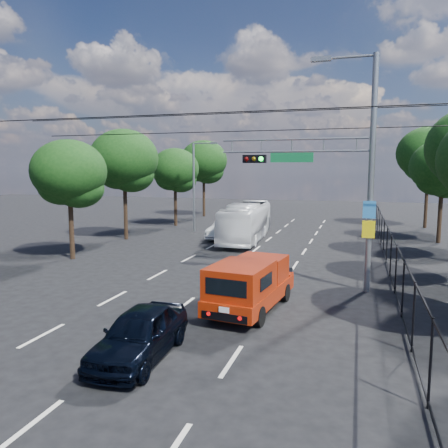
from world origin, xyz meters
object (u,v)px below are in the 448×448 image
at_px(navy_hatchback, 140,334).
at_px(red_pickup, 251,283).
at_px(signal_mast, 340,164).
at_px(white_bus, 246,222).
at_px(white_van, 226,229).

bearing_deg(navy_hatchback, red_pickup, 65.99).
bearing_deg(signal_mast, white_bus, 121.27).
relative_size(signal_mast, navy_hatchback, 2.40).
height_order(white_bus, white_van, white_bus).
height_order(signal_mast, red_pickup, signal_mast).
xyz_separation_m(signal_mast, white_van, (-8.28, 11.39, -4.53)).
bearing_deg(white_van, white_bus, -4.84).
bearing_deg(red_pickup, white_van, 109.86).
height_order(signal_mast, white_bus, signal_mast).
bearing_deg(red_pickup, navy_hatchback, -111.83).
relative_size(signal_mast, white_bus, 1.00).
relative_size(red_pickup, white_bus, 0.55).
distance_m(navy_hatchback, white_bus, 19.73).
xyz_separation_m(signal_mast, white_bus, (-6.73, 11.09, -3.92)).
relative_size(white_bus, white_van, 2.21).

